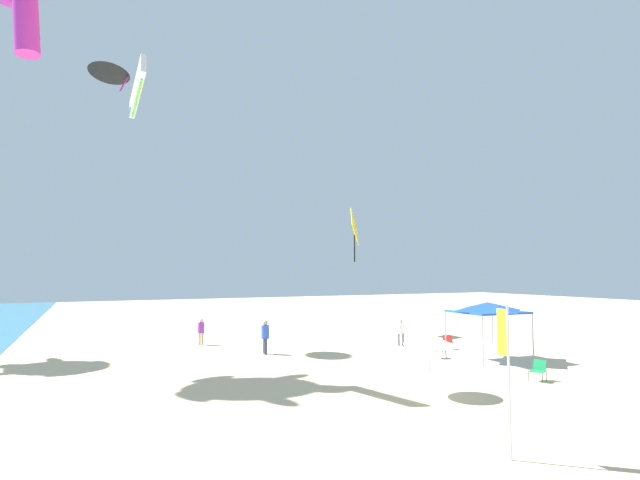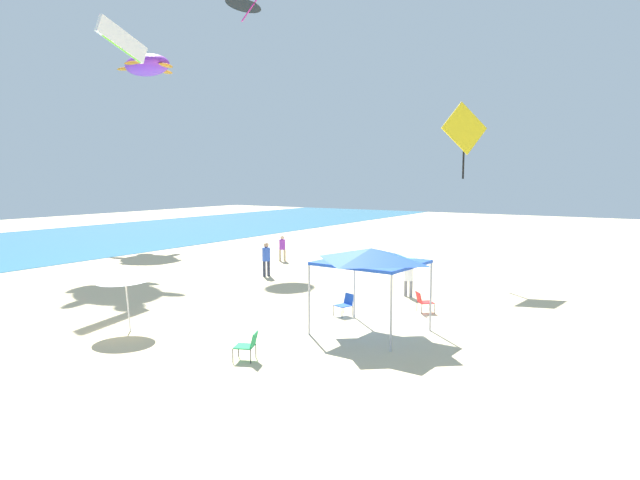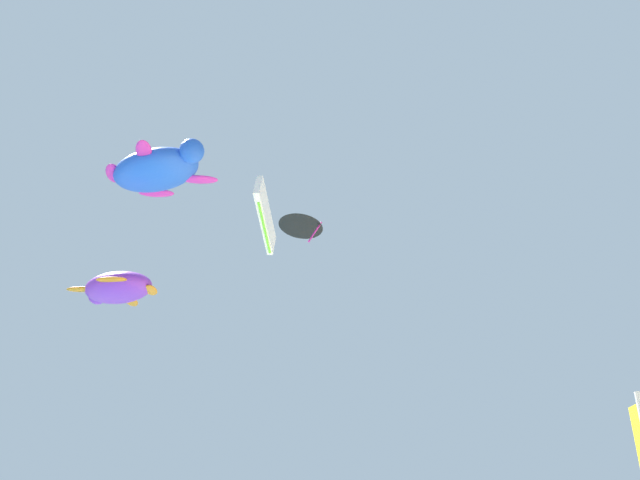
# 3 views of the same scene
# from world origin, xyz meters

# --- Properties ---
(kite_turtle_blue) EXTENTS (6.39, 6.46, 2.70)m
(kite_turtle_blue) POSITION_xyz_m (8.12, 23.90, 18.88)
(kite_turtle_blue) COLOR blue
(kite_parafoil_white) EXTENTS (3.29, 0.44, 1.96)m
(kite_parafoil_white) POSITION_xyz_m (1.39, 16.09, 12.29)
(kite_parafoil_white) COLOR white
(kite_delta_black) EXTENTS (3.47, 3.46, 2.11)m
(kite_delta_black) POSITION_xyz_m (12.24, 16.95, 17.13)
(kite_delta_black) COLOR black
(kite_turtle_purple) EXTENTS (5.74, 5.76, 2.00)m
(kite_turtle_purple) POSITION_xyz_m (13.17, 28.01, 14.22)
(kite_turtle_purple) COLOR purple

